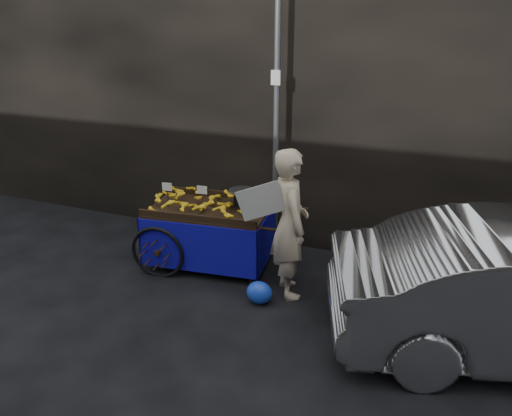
% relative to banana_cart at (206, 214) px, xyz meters
% --- Properties ---
extents(ground, '(80.00, 80.00, 0.00)m').
position_rel_banana_cart_xyz_m(ground, '(0.43, -0.65, -0.71)').
color(ground, black).
rests_on(ground, ground).
extents(building_wall, '(13.50, 2.00, 5.00)m').
position_rel_banana_cart_xyz_m(building_wall, '(0.82, 1.95, 1.79)').
color(building_wall, black).
rests_on(building_wall, ground).
extents(street_pole, '(0.12, 0.10, 4.00)m').
position_rel_banana_cart_xyz_m(street_pole, '(0.73, 0.65, 1.30)').
color(street_pole, slate).
rests_on(street_pole, ground).
extents(banana_cart, '(2.21, 1.22, 1.15)m').
position_rel_banana_cart_xyz_m(banana_cart, '(0.00, 0.00, 0.00)').
color(banana_cart, black).
rests_on(banana_cart, ground).
extents(vendor, '(0.92, 0.78, 1.78)m').
position_rel_banana_cart_xyz_m(vendor, '(1.25, -0.31, 0.18)').
color(vendor, '#C9B695').
rests_on(vendor, ground).
extents(plastic_bag, '(0.30, 0.24, 0.27)m').
position_rel_banana_cart_xyz_m(plastic_bag, '(1.02, -0.68, -0.57)').
color(plastic_bag, blue).
rests_on(plastic_bag, ground).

